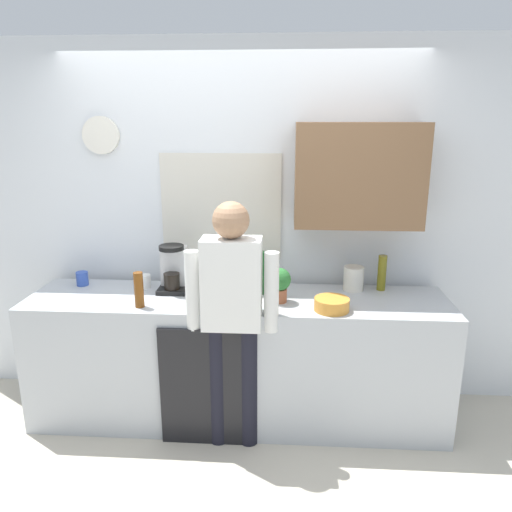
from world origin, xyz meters
TOP-DOWN VIEW (x-y plane):
  - ground_plane at (0.00, 0.00)m, footprint 8.00×8.00m
  - kitchen_counter at (0.00, 0.30)m, footprint 2.83×0.64m
  - dishwasher_panel at (-0.19, -0.03)m, footprint 0.56×0.02m
  - back_wall_assembly at (0.10, 0.70)m, footprint 4.43×0.42m
  - coffee_maker at (-0.46, 0.42)m, footprint 0.20×0.20m
  - bottle_green_wine at (0.14, 0.39)m, footprint 0.07×0.07m
  - bottle_amber_beer at (-0.60, 0.09)m, footprint 0.06×0.06m
  - bottle_olive_oil at (0.99, 0.52)m, footprint 0.06×0.06m
  - cup_white_mug at (-0.67, 0.46)m, footprint 0.08×0.08m
  - cup_blue_mug at (-1.14, 0.48)m, footprint 0.08×0.08m
  - cup_yellow_cup at (-0.02, 0.36)m, footprint 0.07×0.07m
  - mixing_bowl at (0.61, 0.11)m, footprint 0.22×0.22m
  - potted_plant at (0.28, 0.24)m, footprint 0.15×0.15m
  - dish_soap at (0.05, 0.20)m, footprint 0.06×0.06m
  - storage_canister at (0.80, 0.51)m, footprint 0.14×0.14m
  - person_at_sink at (0.00, 0.00)m, footprint 0.57×0.22m

SIDE VIEW (x-z plane):
  - ground_plane at x=0.00m, z-range 0.00..0.00m
  - dishwasher_panel at x=-0.19m, z-range 0.00..0.81m
  - kitchen_counter at x=0.00m, z-range 0.00..0.90m
  - mixing_bowl at x=0.61m, z-range 0.90..0.98m
  - cup_yellow_cup at x=-0.02m, z-range 0.90..0.98m
  - cup_white_mug at x=-0.67m, z-range 0.90..0.99m
  - cup_blue_mug at x=-1.14m, z-range 0.90..1.00m
  - person_at_sink at x=0.00m, z-range 0.15..1.75m
  - dish_soap at x=0.05m, z-range 0.89..1.07m
  - storage_canister at x=0.80m, z-range 0.90..1.07m
  - bottle_amber_beer at x=-0.60m, z-range 0.90..1.13m
  - bottle_olive_oil at x=0.99m, z-range 0.90..1.15m
  - potted_plant at x=0.28m, z-range 0.91..1.14m
  - coffee_maker at x=-0.46m, z-range 0.88..1.21m
  - bottle_green_wine at x=0.14m, z-range 0.90..1.20m
  - back_wall_assembly at x=0.10m, z-range 0.06..2.66m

